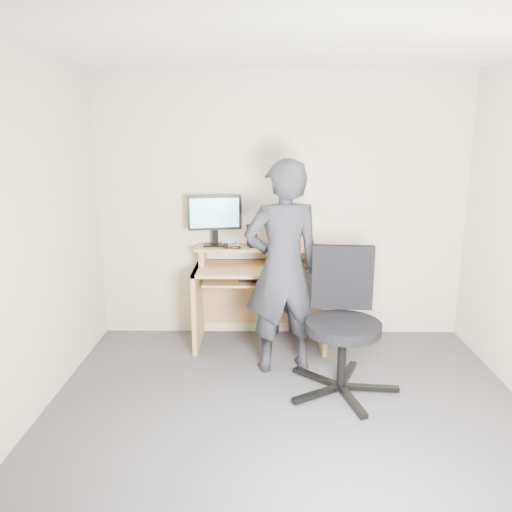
{
  "coord_description": "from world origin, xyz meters",
  "views": [
    {
      "loc": [
        -0.18,
        -2.96,
        1.92
      ],
      "look_at": [
        -0.23,
        1.05,
        0.95
      ],
      "focal_mm": 35.0,
      "sensor_mm": 36.0,
      "label": 1
    }
  ],
  "objects_px": {
    "person": "(283,268)",
    "monitor": "(215,216)",
    "desk": "(260,286)",
    "office_chair": "(343,316)"
  },
  "relations": [
    {
      "from": "office_chair",
      "to": "person",
      "type": "distance_m",
      "value": 0.62
    },
    {
      "from": "desk",
      "to": "monitor",
      "type": "xyz_separation_m",
      "value": [
        -0.42,
        0.08,
        0.65
      ]
    },
    {
      "from": "desk",
      "to": "person",
      "type": "bearing_deg",
      "value": -72.22
    },
    {
      "from": "person",
      "to": "desk",
      "type": "bearing_deg",
      "value": -85.53
    },
    {
      "from": "office_chair",
      "to": "person",
      "type": "bearing_deg",
      "value": 148.67
    },
    {
      "from": "person",
      "to": "monitor",
      "type": "bearing_deg",
      "value": -60.98
    },
    {
      "from": "monitor",
      "to": "person",
      "type": "relative_size",
      "value": 0.28
    },
    {
      "from": "monitor",
      "to": "person",
      "type": "distance_m",
      "value": 0.96
    },
    {
      "from": "desk",
      "to": "monitor",
      "type": "distance_m",
      "value": 0.78
    },
    {
      "from": "desk",
      "to": "monitor",
      "type": "bearing_deg",
      "value": 168.66
    }
  ]
}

